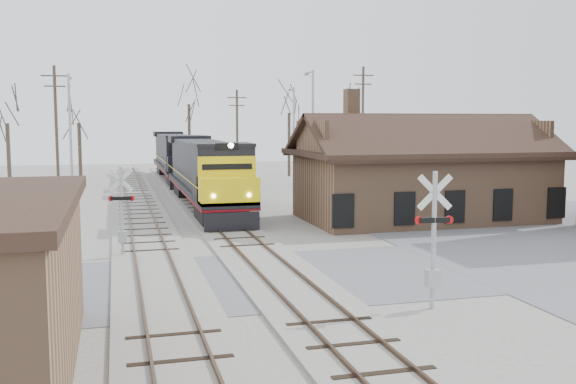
# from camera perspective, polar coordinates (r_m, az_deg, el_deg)

# --- Properties ---
(ground) EXTENTS (140.00, 140.00, 0.00)m
(ground) POSITION_cam_1_polar(r_m,az_deg,el_deg) (24.75, -0.82, -7.61)
(ground) COLOR #A49F94
(ground) RESTS_ON ground
(road) EXTENTS (60.00, 9.00, 0.03)m
(road) POSITION_cam_1_polar(r_m,az_deg,el_deg) (24.75, -0.82, -7.57)
(road) COLOR #5C5C61
(road) RESTS_ON ground
(track_main) EXTENTS (3.40, 90.00, 0.24)m
(track_main) POSITION_cam_1_polar(r_m,az_deg,el_deg) (39.19, -6.25, -2.38)
(track_main) COLOR #A49F94
(track_main) RESTS_ON ground
(track_siding) EXTENTS (3.40, 90.00, 0.24)m
(track_siding) POSITION_cam_1_polar(r_m,az_deg,el_deg) (38.76, -12.84, -2.60)
(track_siding) COLOR #A49F94
(track_siding) RESTS_ON ground
(depot) EXTENTS (15.20, 9.31, 7.90)m
(depot) POSITION_cam_1_polar(r_m,az_deg,el_deg) (39.73, 11.76, 1.04)
(depot) COLOR #8A6347
(depot) RESTS_ON ground
(locomotive_lead) EXTENTS (3.22, 21.54, 4.79)m
(locomotive_lead) POSITION_cam_1_polar(r_m,az_deg,el_deg) (44.06, -7.34, 1.76)
(locomotive_lead) COLOR black
(locomotive_lead) RESTS_ON ground
(locomotive_trailing) EXTENTS (3.22, 21.54, 4.53)m
(locomotive_trailing) POSITION_cam_1_polar(r_m,az_deg,el_deg) (65.70, -9.92, 3.19)
(locomotive_trailing) COLOR black
(locomotive_trailing) RESTS_ON ground
(crossbuck_near) EXTENTS (1.25, 0.33, 4.40)m
(crossbuck_near) POSITION_cam_1_polar(r_m,az_deg,el_deg) (20.82, 12.81, -4.67)
(crossbuck_near) COLOR #A5A8AD
(crossbuck_near) RESTS_ON ground
(crossbuck_far) EXTENTS (1.13, 0.33, 4.00)m
(crossbuck_far) POSITION_cam_1_polar(r_m,az_deg,el_deg) (29.04, -14.55, -1.96)
(crossbuck_far) COLOR #A5A8AD
(crossbuck_far) RESTS_ON ground
(streetlight_a) EXTENTS (0.25, 2.04, 9.00)m
(streetlight_a) POSITION_cam_1_polar(r_m,az_deg,el_deg) (44.03, -18.76, 4.77)
(streetlight_a) COLOR #A5A8AD
(streetlight_a) RESTS_ON ground
(streetlight_b) EXTENTS (0.25, 2.04, 9.64)m
(streetlight_b) POSITION_cam_1_polar(r_m,az_deg,el_deg) (47.01, 2.16, 5.57)
(streetlight_b) COLOR #A5A8AD
(streetlight_b) RESTS_ON ground
(streetlight_c) EXTENTS (0.25, 2.04, 9.01)m
(streetlight_c) POSITION_cam_1_polar(r_m,az_deg,el_deg) (58.57, 0.48, 5.40)
(streetlight_c) COLOR #A5A8AD
(streetlight_c) RESTS_ON ground
(utility_pole_a) EXTENTS (2.00, 0.24, 10.27)m
(utility_pole_a) POSITION_cam_1_polar(r_m,az_deg,el_deg) (53.44, -19.89, 5.29)
(utility_pole_a) COLOR #382D23
(utility_pole_a) RESTS_ON ground
(utility_pole_b) EXTENTS (2.00, 0.24, 9.19)m
(utility_pole_b) POSITION_cam_1_polar(r_m,az_deg,el_deg) (66.46, -4.54, 5.28)
(utility_pole_b) COLOR #382D23
(utility_pole_b) RESTS_ON ground
(utility_pole_c) EXTENTS (2.00, 0.24, 10.98)m
(utility_pole_c) POSITION_cam_1_polar(r_m,az_deg,el_deg) (60.23, 6.65, 6.03)
(utility_pole_c) COLOR #382D23
(utility_pole_c) RESTS_ON ground
(tree_a) EXTENTS (3.88, 3.88, 9.50)m
(tree_a) POSITION_cam_1_polar(r_m,az_deg,el_deg) (56.74, -23.74, 6.57)
(tree_a) COLOR #382D23
(tree_a) RESTS_ON ground
(tree_b) EXTENTS (3.90, 3.90, 9.55)m
(tree_b) POSITION_cam_1_polar(r_m,az_deg,el_deg) (60.43, -18.13, 6.77)
(tree_b) COLOR #382D23
(tree_b) RESTS_ON ground
(tree_c) EXTENTS (5.26, 5.26, 12.88)m
(tree_c) POSITION_cam_1_polar(r_m,az_deg,el_deg) (72.60, -8.82, 8.76)
(tree_c) COLOR #382D23
(tree_c) RESTS_ON ground
(tree_d) EXTENTS (4.59, 4.59, 11.25)m
(tree_d) POSITION_cam_1_polar(r_m,az_deg,el_deg) (69.87, 0.10, 7.97)
(tree_d) COLOR #382D23
(tree_d) RESTS_ON ground
(tree_e) EXTENTS (4.22, 4.22, 10.33)m
(tree_e) POSITION_cam_1_polar(r_m,az_deg,el_deg) (64.79, 5.87, 7.49)
(tree_e) COLOR #382D23
(tree_e) RESTS_ON ground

